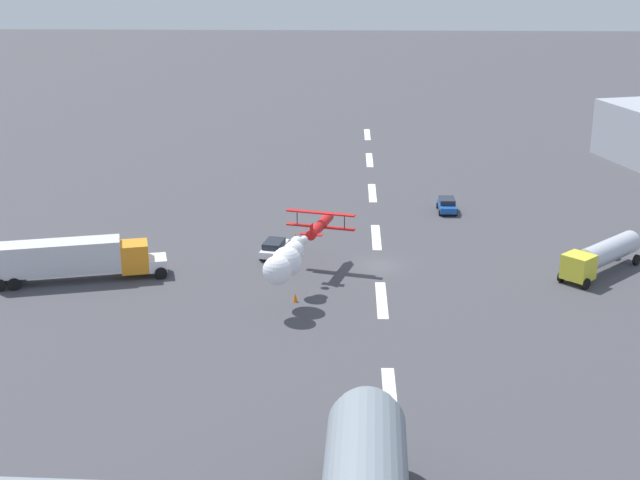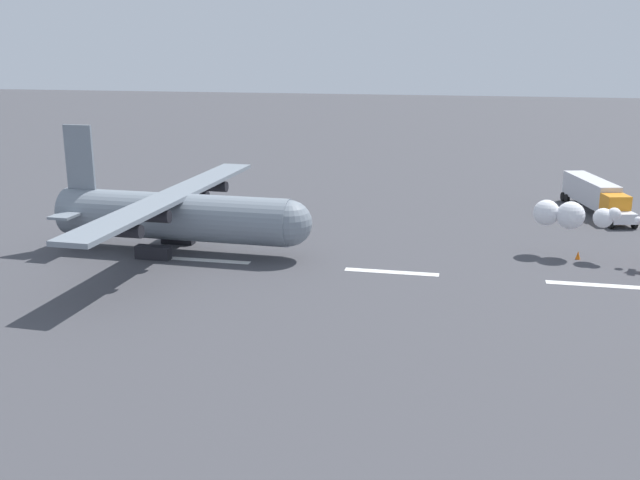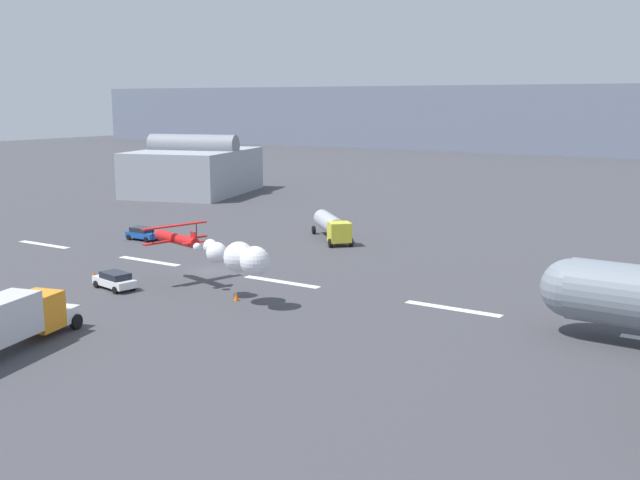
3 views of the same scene
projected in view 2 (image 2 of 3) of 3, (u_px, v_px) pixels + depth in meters
runway_stripe_4 at (597, 285)px, 57.70m from camera, size 8.00×0.90×0.01m
runway_stripe_5 at (392, 272)px, 61.00m from camera, size 8.00×0.90×0.01m
runway_stripe_6 at (207, 260)px, 64.31m from camera, size 8.00×0.90×0.01m
cargo_transport_plane at (187, 215)px, 65.81m from camera, size 24.13×34.53×11.53m
stunt_biplane_red at (586, 216)px, 63.86m from camera, size 15.85×7.45×2.69m
semi_truck_orange at (595, 194)px, 81.95m from camera, size 6.38×15.09×3.70m
traffic_cone_far at (578, 255)px, 64.58m from camera, size 0.44×0.44×0.75m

